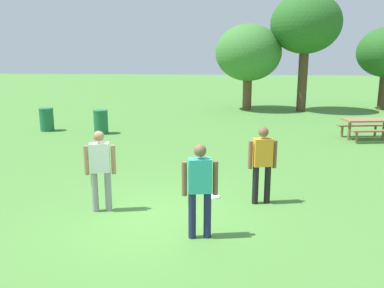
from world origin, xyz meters
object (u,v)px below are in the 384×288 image
person_bystander (200,185)px  tree_tall_left (248,53)px  trash_can_further_along (101,122)px  person_thrower (100,166)px  trash_can_beside_table (47,119)px  tree_broad_center (306,25)px  person_catcher (262,160)px  picnic_table_near (367,125)px  frisbee (214,197)px

person_bystander → tree_tall_left: tree_tall_left is taller
trash_can_further_along → person_thrower: bearing=-70.6°
trash_can_further_along → tree_tall_left: size_ratio=0.20×
trash_can_beside_table → tree_broad_center: (11.41, 7.32, 4.23)m
person_thrower → person_catcher: same height
picnic_table_near → tree_tall_left: size_ratio=0.40×
person_thrower → trash_can_beside_table: 9.71m
person_thrower → tree_broad_center: (6.20, 15.50, 3.77)m
person_catcher → tree_broad_center: (3.01, 14.70, 3.77)m
person_catcher → person_bystander: bearing=-122.7°
trash_can_beside_table → person_catcher: bearing=-41.3°
picnic_table_near → trash_can_further_along: trash_can_further_along is taller
picnic_table_near → tree_broad_center: tree_broad_center is taller
person_bystander → picnic_table_near: bearing=58.6°
frisbee → person_bystander: bearing=-93.4°
person_thrower → person_bystander: same height
trash_can_beside_table → trash_can_further_along: bearing=-7.7°
person_thrower → person_bystander: bearing=-25.0°
tree_tall_left → trash_can_further_along: bearing=-126.6°
person_bystander → tree_tall_left: bearing=86.2°
person_bystander → picnic_table_near: (5.38, 8.80, -0.38)m
person_catcher → picnic_table_near: size_ratio=0.85×
picnic_table_near → tree_broad_center: bearing=99.2°
person_thrower → tree_tall_left: size_ratio=0.34×
person_thrower → person_bystander: 2.27m
person_thrower → trash_can_beside_table: (-5.21, 8.18, -0.46)m
person_catcher → frisbee: bearing=166.6°
person_bystander → frisbee: (0.12, 2.01, -0.93)m
person_thrower → frisbee: size_ratio=5.78×
trash_can_beside_table → tree_broad_center: 14.20m
picnic_table_near → trash_can_beside_table: 12.65m
frisbee → picnic_table_near: picnic_table_near is taller
person_bystander → trash_can_beside_table: person_bystander is taller
tree_tall_left → person_thrower: bearing=-101.4°
picnic_table_near → person_catcher: bearing=-121.1°
tree_tall_left → tree_broad_center: (3.02, -0.35, 1.50)m
person_catcher → tree_broad_center: bearing=78.4°
trash_can_further_along → frisbee: bearing=-54.0°
trash_can_further_along → tree_tall_left: tree_tall_left is taller
person_thrower → person_catcher: 3.29m
person_catcher → tree_tall_left: (-0.01, 15.05, 2.27)m
person_thrower → trash_can_further_along: person_thrower is taller
person_thrower → trash_can_further_along: (-2.77, 7.85, -0.46)m
person_catcher → person_thrower: bearing=-165.9°
tree_tall_left → person_bystander: bearing=-93.8°
person_thrower → frisbee: (2.18, 1.04, -0.93)m
person_thrower → picnic_table_near: bearing=46.5°
person_bystander → tree_broad_center: 17.39m
person_bystander → person_catcher: bearing=57.3°
person_catcher → tree_tall_left: size_ratio=0.34×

